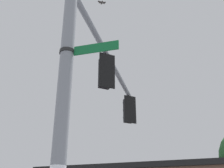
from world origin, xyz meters
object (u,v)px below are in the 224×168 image
(traffic_light_mid_inner, at_px, (128,111))
(bird_flying, at_px, (102,3))
(traffic_light_nearest_pole, at_px, (105,73))
(street_name_sign, at_px, (79,51))

(traffic_light_mid_inner, xyz_separation_m, bird_flying, (-1.94, -1.58, 4.01))
(traffic_light_nearest_pole, distance_m, street_name_sign, 3.18)
(bird_flying, bearing_deg, street_name_sign, -118.07)
(street_name_sign, bearing_deg, traffic_light_mid_inner, 53.49)
(traffic_light_mid_inner, distance_m, bird_flying, 4.73)
(traffic_light_mid_inner, bearing_deg, street_name_sign, -126.51)
(traffic_light_mid_inner, relative_size, bird_flying, 3.76)
(traffic_light_mid_inner, bearing_deg, bird_flying, -140.81)
(traffic_light_nearest_pole, height_order, bird_flying, bird_flying)
(traffic_light_mid_inner, height_order, bird_flying, bird_flying)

